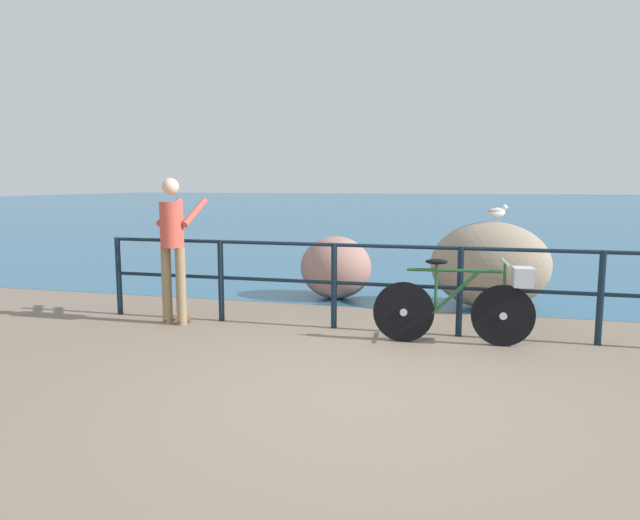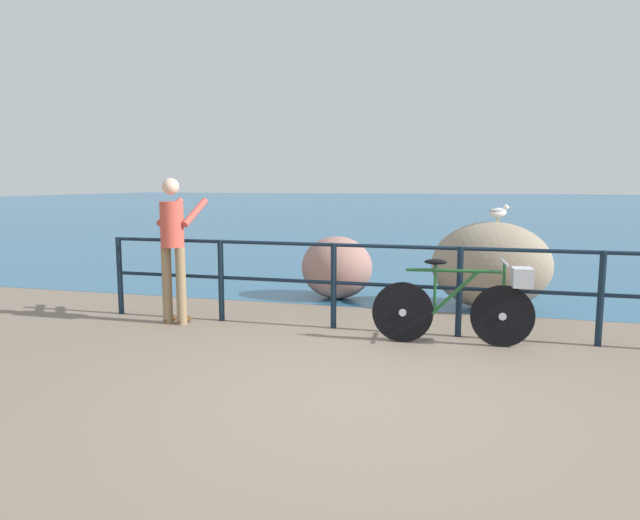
{
  "view_description": "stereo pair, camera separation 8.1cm",
  "coord_description": "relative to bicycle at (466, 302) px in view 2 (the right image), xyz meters",
  "views": [
    {
      "loc": [
        0.8,
        -4.45,
        1.72
      ],
      "look_at": [
        -1.0,
        2.47,
        0.76
      ],
      "focal_mm": 32.23,
      "sensor_mm": 36.0,
      "label": 1
    },
    {
      "loc": [
        0.88,
        -4.43,
        1.72
      ],
      "look_at": [
        -1.0,
        2.47,
        0.76
      ],
      "focal_mm": 32.23,
      "sensor_mm": 36.0,
      "label": 2
    }
  ],
  "objects": [
    {
      "name": "ground_plane",
      "position": [
        -0.81,
        18.26,
        -0.51
      ],
      "size": [
        120.0,
        120.0,
        0.1
      ],
      "primitive_type": "cube",
      "color": "#756656"
    },
    {
      "name": "sea_surface",
      "position": [
        -0.81,
        46.54,
        -0.46
      ],
      "size": [
        120.0,
        90.0,
        0.01
      ],
      "primitive_type": "cube",
      "color": "#285B7F",
      "rests_on": "ground_plane"
    },
    {
      "name": "promenade_railing",
      "position": [
        -0.81,
        0.34,
        0.17
      ],
      "size": [
        7.32,
        0.07,
        1.02
      ],
      "color": "black",
      "rests_on": "ground_plane"
    },
    {
      "name": "bicycle",
      "position": [
        0.0,
        0.0,
        0.0
      ],
      "size": [
        1.7,
        0.48,
        0.92
      ],
      "rotation": [
        0.0,
        0.0,
        0.08
      ],
      "color": "black",
      "rests_on": "ground_plane"
    },
    {
      "name": "person_at_railing",
      "position": [
        -3.47,
        0.06,
        0.53
      ],
      "size": [
        0.48,
        0.65,
        1.78
      ],
      "rotation": [
        0.0,
        0.0,
        1.49
      ],
      "color": "#8C7251",
      "rests_on": "ground_plane"
    },
    {
      "name": "breakwater_boulder_main",
      "position": [
        0.29,
        1.97,
        0.13
      ],
      "size": [
        1.61,
        1.13,
        1.2
      ],
      "color": "gray",
      "rests_on": "ground"
    },
    {
      "name": "breakwater_boulder_left",
      "position": [
        -1.92,
        2.09,
        0.0
      ],
      "size": [
        1.06,
        0.93,
        0.93
      ],
      "color": "#9B7067",
      "rests_on": "ground"
    },
    {
      "name": "seagull",
      "position": [
        0.35,
        1.97,
        0.87
      ],
      "size": [
        0.32,
        0.24,
        0.23
      ],
      "rotation": [
        0.0,
        0.0,
        0.58
      ],
      "color": "gold",
      "rests_on": "breakwater_boulder_main"
    }
  ]
}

